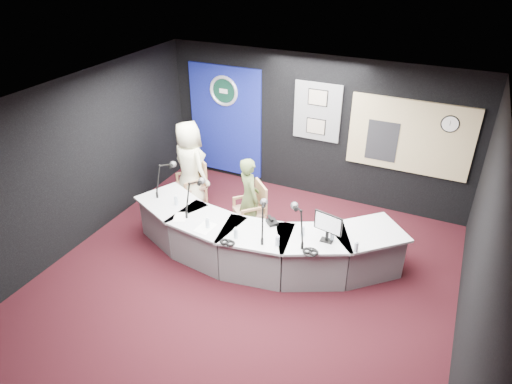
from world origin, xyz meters
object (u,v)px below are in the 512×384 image
at_px(armchair_left, 191,182).
at_px(broadcast_desk, 258,240).
at_px(person_man, 190,166).
at_px(armchair_right, 249,210).
at_px(person_woman, 249,197).

bearing_deg(armchair_left, broadcast_desk, 9.25).
bearing_deg(person_man, armchair_right, -172.82).
xyz_separation_m(armchair_left, armchair_right, (1.41, -0.38, -0.03)).
height_order(person_man, person_woman, person_man).
bearing_deg(person_woman, person_man, 26.68).
height_order(broadcast_desk, armchair_left, armchair_left).
distance_m(broadcast_desk, person_woman, 0.83).
height_order(armchair_right, person_man, person_man).
xyz_separation_m(armchair_left, person_woman, (1.41, -0.38, 0.22)).
distance_m(person_man, person_woman, 1.47).
relative_size(person_man, person_woman, 1.18).
distance_m(broadcast_desk, armchair_right, 0.76).
bearing_deg(armchair_left, armchair_right, 22.22).
relative_size(broadcast_desk, person_man, 2.60).
height_order(broadcast_desk, person_woman, person_woman).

